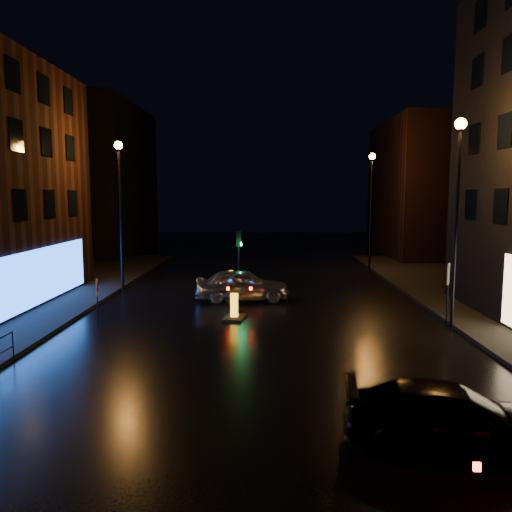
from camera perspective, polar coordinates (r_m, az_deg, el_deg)
The scene contains 13 objects.
ground at distance 14.79m, azimuth -0.16°, elevation -14.54°, with size 120.00×120.00×0.00m, color black.
building_far_left at distance 51.44m, azimuth -17.58°, elevation 8.37°, with size 8.00×16.00×14.00m, color black.
building_far_right at distance 48.07m, azimuth 19.05°, elevation 7.25°, with size 8.00×14.00×12.00m, color black.
street_lamp_lfar at distance 28.92m, azimuth -15.30°, elevation 6.98°, with size 0.44×0.44×8.37m.
street_lamp_rnear at distance 21.13m, azimuth 22.04°, elevation 6.83°, with size 0.44×0.44×8.37m.
street_lamp_rfar at distance 36.54m, azimuth 13.03°, elevation 6.98°, with size 0.44×0.44×8.37m.
traffic_signal at distance 28.23m, azimuth -1.98°, elevation -3.09°, with size 1.40×2.40×3.45m.
silver_hatchback at distance 25.86m, azimuth -1.58°, elevation -3.31°, with size 1.93×4.81×1.64m, color #B8BAC1.
dark_sedan at distance 12.02m, azimuth 21.53°, elevation -16.77°, with size 1.89×4.65×1.35m, color black.
bollard_near at distance 22.11m, azimuth -2.49°, elevation -6.58°, with size 1.06×1.43×1.14m.
bollard_far at distance 30.12m, azimuth -2.88°, elevation -3.04°, with size 0.75×1.09×0.93m.
road_sign_left at distance 21.18m, azimuth -17.69°, elevation -3.92°, with size 0.16×0.50×2.06m.
road_sign_right at distance 22.21m, azimuth 21.10°, elevation -2.49°, with size 0.32×0.60×2.61m.
Camera 1 is at (0.30, -13.76, 5.41)m, focal length 35.00 mm.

